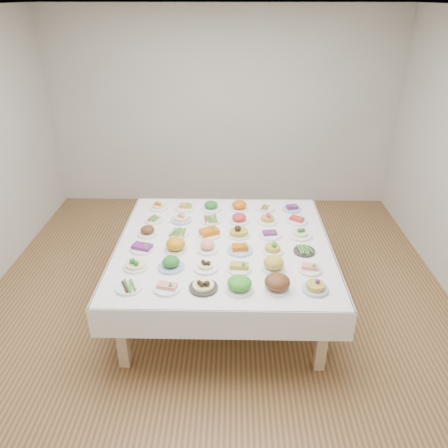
{
  "coord_description": "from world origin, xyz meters",
  "views": [
    {
      "loc": [
        0.15,
        -3.81,
        2.88
      ],
      "look_at": [
        0.07,
        -0.01,
        0.88
      ],
      "focal_mm": 35.0,
      "sensor_mm": 36.0,
      "label": 1
    }
  ],
  "objects_px": {
    "dish_0": "(129,287)",
    "dish_18": "(148,230)",
    "display_table": "(224,249)",
    "dish_35": "(292,208)"
  },
  "relations": [
    {
      "from": "display_table",
      "to": "dish_18",
      "type": "distance_m",
      "value": 0.79
    },
    {
      "from": "display_table",
      "to": "dish_0",
      "type": "xyz_separation_m",
      "value": [
        -0.76,
        -0.76,
        0.09
      ]
    },
    {
      "from": "dish_0",
      "to": "dish_18",
      "type": "relative_size",
      "value": 1.07
    },
    {
      "from": "dish_0",
      "to": "dish_18",
      "type": "bearing_deg",
      "value": 90.51
    },
    {
      "from": "dish_0",
      "to": "dish_18",
      "type": "distance_m",
      "value": 0.91
    },
    {
      "from": "dish_18",
      "to": "dish_35",
      "type": "relative_size",
      "value": 1.03
    },
    {
      "from": "dish_0",
      "to": "dish_35",
      "type": "height_order",
      "value": "dish_35"
    },
    {
      "from": "dish_0",
      "to": "display_table",
      "type": "bearing_deg",
      "value": 45.18
    },
    {
      "from": "display_table",
      "to": "dish_0",
      "type": "height_order",
      "value": "dish_0"
    },
    {
      "from": "display_table",
      "to": "dish_35",
      "type": "xyz_separation_m",
      "value": [
        0.75,
        0.75,
        0.1
      ]
    }
  ]
}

